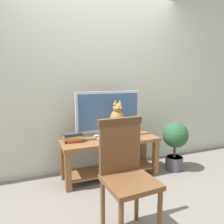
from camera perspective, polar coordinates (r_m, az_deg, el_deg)
The scene contains 9 objects.
ground_plane at distance 2.57m, azimuth 2.79°, elevation -21.97°, with size 12.00×12.00×0.00m, color slate.
back_wall at distance 3.10m, azimuth -4.53°, elevation 10.47°, with size 7.00×0.12×2.80m, color #B7BCB2.
tv_stand at distance 2.88m, azimuth -0.38°, elevation -10.56°, with size 1.30×0.43×0.53m.
tv at distance 2.81m, azimuth -0.93°, elevation -0.34°, with size 0.89×0.20×0.63m.
media_box at distance 2.76m, azimuth 1.08°, elevation -6.85°, with size 0.39×0.25×0.08m.
cat at distance 2.70m, azimuth 1.23°, elevation -2.63°, with size 0.20×0.34×0.46m.
wooden_chair at distance 1.83m, azimuth 3.67°, elevation -15.03°, with size 0.42×0.43×0.99m.
book_stack at distance 2.73m, azimuth -10.57°, elevation -6.72°, with size 0.25×0.18×0.12m.
potted_plant at distance 3.20m, azimuth 16.62°, elevation -7.49°, with size 0.36×0.36×0.70m.
Camera 1 is at (-0.93, -2.00, 1.33)m, focal length 33.92 mm.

